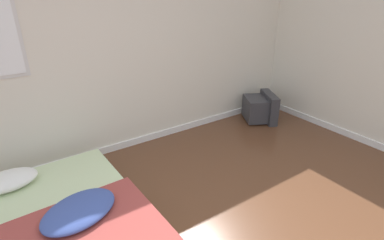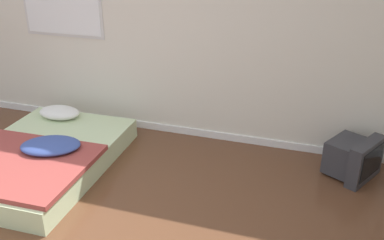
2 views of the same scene
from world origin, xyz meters
name	(u,v)px [view 2 (image 2 of 2)]	position (x,y,z in m)	size (l,w,h in m)	color
wall_back	(158,30)	(-0.02, 2.58, 1.29)	(8.29, 0.08, 2.60)	silver
mattress_bed	(41,157)	(-0.89, 1.27, 0.15)	(1.45, 2.03, 0.38)	beige
crt_tv	(354,158)	(2.32, 2.17, 0.21)	(0.62, 0.64, 0.44)	#333338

